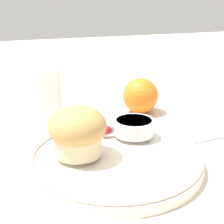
# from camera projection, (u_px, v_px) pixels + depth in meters

# --- Properties ---
(ground_plane) EXTENTS (3.00, 3.00, 0.00)m
(ground_plane) POSITION_uv_depth(u_px,v_px,m) (125.00, 165.00, 0.42)
(ground_plane) COLOR beige
(plate) EXTENTS (0.23, 0.23, 0.02)m
(plate) POSITION_uv_depth(u_px,v_px,m) (116.00, 157.00, 0.42)
(plate) COLOR silver
(plate) RESTS_ON ground_plane
(muffin) EXTENTS (0.07, 0.07, 0.06)m
(muffin) POSITION_uv_depth(u_px,v_px,m) (78.00, 131.00, 0.39)
(muffin) COLOR beige
(muffin) RESTS_ON plate
(cream_ramekin) EXTENTS (0.06, 0.06, 0.02)m
(cream_ramekin) POSITION_uv_depth(u_px,v_px,m) (134.00, 126.00, 0.46)
(cream_ramekin) COLOR silver
(cream_ramekin) RESTS_ON plate
(berry_pair) EXTENTS (0.02, 0.01, 0.01)m
(berry_pair) POSITION_uv_depth(u_px,v_px,m) (107.00, 130.00, 0.46)
(berry_pair) COLOR maroon
(berry_pair) RESTS_ON plate
(butter_knife) EXTENTS (0.15, 0.06, 0.00)m
(butter_knife) POSITION_uv_depth(u_px,v_px,m) (97.00, 131.00, 0.47)
(butter_knife) COLOR #B7B7BC
(butter_knife) RESTS_ON plate
(orange_fruit) EXTENTS (0.07, 0.07, 0.07)m
(orange_fruit) POSITION_uv_depth(u_px,v_px,m) (141.00, 96.00, 0.60)
(orange_fruit) COLOR orange
(orange_fruit) RESTS_ON ground_plane
(juice_glass) EXTENTS (0.07, 0.07, 0.10)m
(juice_glass) POSITION_uv_depth(u_px,v_px,m) (42.00, 97.00, 0.54)
(juice_glass) COLOR silver
(juice_glass) RESTS_ON ground_plane
(folded_napkin) EXTENTS (0.10, 0.06, 0.01)m
(folded_napkin) POSITION_uv_depth(u_px,v_px,m) (209.00, 131.00, 0.52)
(folded_napkin) COLOR #B2BCCC
(folded_napkin) RESTS_ON ground_plane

